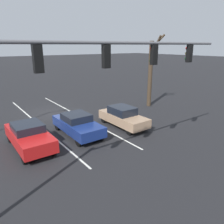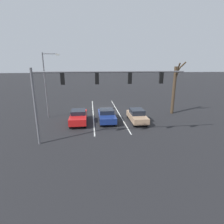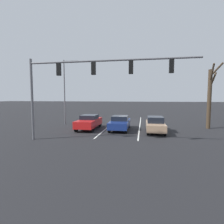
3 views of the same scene
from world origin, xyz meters
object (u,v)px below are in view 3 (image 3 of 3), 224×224
Objects in this scene: car_red_rightlane_front at (89,122)px; car_navy_midlane_front at (120,123)px; traffic_signal_gantry at (86,76)px; street_lamp_right_shoulder at (66,88)px; car_tan_leftlane_front at (155,124)px; bare_tree_near at (210,96)px.

car_red_rightlane_front is 3.40m from car_navy_midlane_front.
street_lamp_right_shoulder reaches higher than traffic_signal_gantry.
street_lamp_right_shoulder is (10.95, -3.20, 3.96)m from car_tan_leftlane_front.
car_red_rightlane_front is at bearing -3.39° from car_tan_leftlane_front.
car_red_rightlane_front reaches higher than car_tan_leftlane_front.
bare_tree_near reaches higher than car_tan_leftlane_front.
street_lamp_right_shoulder is at bearing -16.30° from car_tan_leftlane_front.
bare_tree_near is at bearing 179.60° from street_lamp_right_shoulder.
street_lamp_right_shoulder is (7.29, -2.61, 3.97)m from car_navy_midlane_front.
car_navy_midlane_front is at bearing -109.32° from traffic_signal_gantry.
car_tan_leftlane_front is 0.61× the size of bare_tree_near.
car_red_rightlane_front is (7.05, -0.42, 0.03)m from car_tan_leftlane_front.
car_red_rightlane_front reaches higher than car_navy_midlane_front.
car_navy_midlane_front is (-3.39, -0.17, -0.04)m from car_red_rightlane_front.
street_lamp_right_shoulder is at bearing -35.56° from car_red_rightlane_front.
traffic_signal_gantry is 14.16m from bare_tree_near.
traffic_signal_gantry is at bearing 41.30° from car_tan_leftlane_front.
car_tan_leftlane_front is at bearing 27.11° from bare_tree_near.
bare_tree_near is at bearing -165.55° from car_navy_midlane_front.
bare_tree_near reaches higher than car_red_rightlane_front.
bare_tree_near is (-13.07, -2.67, 2.87)m from car_red_rightlane_front.
car_red_rightlane_front is at bearing 11.53° from bare_tree_near.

